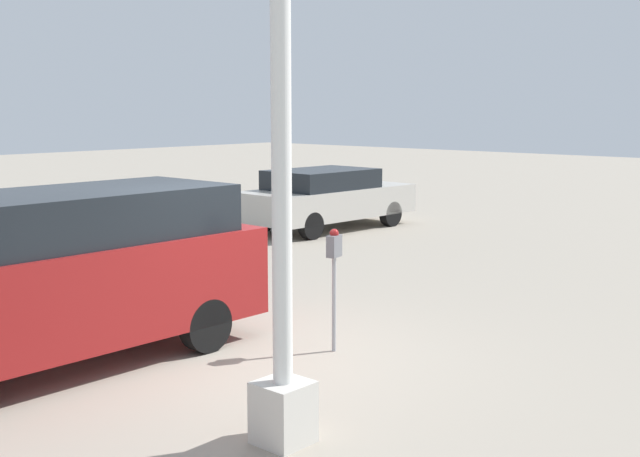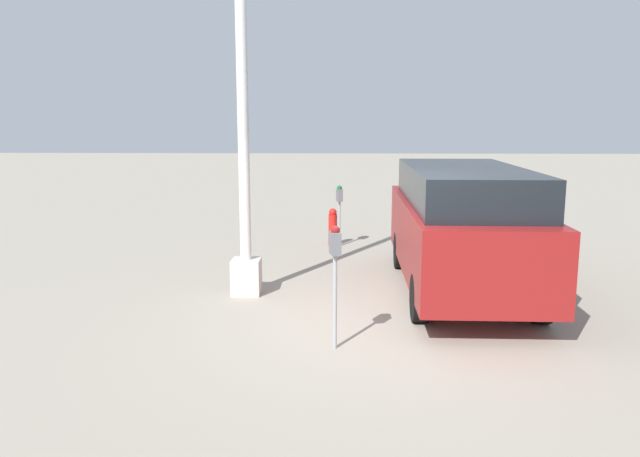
{
  "view_description": "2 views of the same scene",
  "coord_description": "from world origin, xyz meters",
  "px_view_note": "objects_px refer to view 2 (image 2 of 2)",
  "views": [
    {
      "loc": [
        6.32,
        6.57,
        2.91
      ],
      "look_at": [
        -1.04,
        0.05,
        1.41
      ],
      "focal_mm": 45.0,
      "sensor_mm": 36.0,
      "label": 1
    },
    {
      "loc": [
        -7.82,
        0.52,
        2.72
      ],
      "look_at": [
        -0.44,
        0.72,
        1.4
      ],
      "focal_mm": 35.0,
      "sensor_mm": 36.0,
      "label": 2
    }
  ],
  "objects_px": {
    "parking_meter_near": "(335,259)",
    "lamp_post": "(243,131)",
    "parking_meter_far": "(339,201)",
    "fire_hydrant": "(333,227)",
    "parked_van": "(462,225)"
  },
  "relations": [
    {
      "from": "parking_meter_near",
      "to": "lamp_post",
      "type": "distance_m",
      "value": 3.04
    },
    {
      "from": "parking_meter_far",
      "to": "fire_hydrant",
      "type": "height_order",
      "value": "parking_meter_far"
    },
    {
      "from": "parking_meter_far",
      "to": "lamp_post",
      "type": "bearing_deg",
      "value": 146.86
    },
    {
      "from": "parking_meter_near",
      "to": "parking_meter_far",
      "type": "height_order",
      "value": "parking_meter_near"
    },
    {
      "from": "lamp_post",
      "to": "parked_van",
      "type": "distance_m",
      "value": 3.65
    },
    {
      "from": "parking_meter_near",
      "to": "lamp_post",
      "type": "bearing_deg",
      "value": 19.43
    },
    {
      "from": "lamp_post",
      "to": "fire_hydrant",
      "type": "bearing_deg",
      "value": -19.29
    },
    {
      "from": "parked_van",
      "to": "fire_hydrant",
      "type": "distance_m",
      "value": 4.16
    },
    {
      "from": "parking_meter_far",
      "to": "fire_hydrant",
      "type": "relative_size",
      "value": 1.62
    },
    {
      "from": "parking_meter_far",
      "to": "parked_van",
      "type": "bearing_deg",
      "value": -163.19
    },
    {
      "from": "parked_van",
      "to": "fire_hydrant",
      "type": "xyz_separation_m",
      "value": [
        3.56,
        2.03,
        -0.67
      ]
    },
    {
      "from": "parking_meter_far",
      "to": "fire_hydrant",
      "type": "distance_m",
      "value": 0.58
    },
    {
      "from": "parking_meter_near",
      "to": "parking_meter_far",
      "type": "xyz_separation_m",
      "value": [
        6.0,
        -0.07,
        -0.13
      ]
    },
    {
      "from": "parking_meter_far",
      "to": "parked_van",
      "type": "relative_size",
      "value": 0.26
    },
    {
      "from": "parking_meter_near",
      "to": "lamp_post",
      "type": "height_order",
      "value": "lamp_post"
    }
  ]
}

